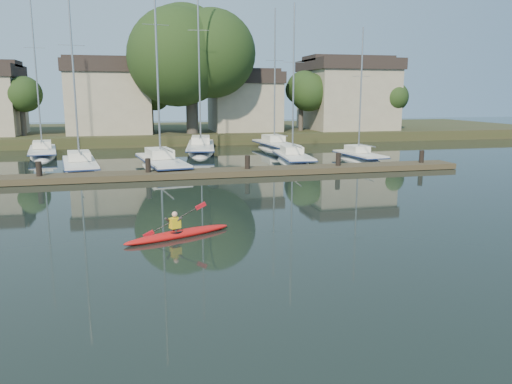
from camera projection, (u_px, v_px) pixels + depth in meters
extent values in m
plane|color=black|center=(251.00, 242.00, 16.83)|extent=(160.00, 160.00, 0.00)
ellipsoid|color=red|center=(179.00, 234.00, 17.40)|extent=(3.95, 2.08, 0.31)
cylinder|color=black|center=(175.00, 232.00, 17.30)|extent=(0.80, 0.80, 0.08)
imported|color=#292425|center=(175.00, 223.00, 17.24)|extent=(0.32, 0.38, 0.88)
cube|color=gold|center=(175.00, 223.00, 17.23)|extent=(0.41, 0.37, 0.36)
sphere|color=#E3A68E|center=(175.00, 214.00, 17.17)|extent=(0.20, 0.20, 0.20)
cube|color=#473C28|center=(199.00, 173.00, 30.14)|extent=(34.00, 2.00, 0.35)
cylinder|color=black|center=(40.00, 177.00, 28.06)|extent=(0.32, 0.32, 1.80)
cylinder|color=black|center=(148.00, 173.00, 29.43)|extent=(0.32, 0.32, 1.80)
cylinder|color=black|center=(247.00, 170.00, 30.81)|extent=(0.32, 0.32, 1.80)
cylinder|color=black|center=(338.00, 167.00, 32.19)|extent=(0.32, 0.32, 1.80)
cylinder|color=black|center=(421.00, 164.00, 33.57)|extent=(0.32, 0.32, 1.80)
ellipsoid|color=silver|center=(81.00, 175.00, 32.77)|extent=(3.25, 8.60, 1.88)
cube|color=silver|center=(80.00, 162.00, 32.60)|extent=(2.94, 7.09, 0.14)
cube|color=navy|center=(80.00, 163.00, 32.61)|extent=(3.04, 7.27, 0.08)
cube|color=silver|center=(79.00, 156.00, 32.99)|extent=(1.70, 2.52, 0.54)
cylinder|color=#9EA0A5|center=(73.00, 68.00, 31.68)|extent=(0.12, 0.12, 11.84)
cylinder|color=#9EA0A5|center=(80.00, 152.00, 31.30)|extent=(0.53, 3.17, 0.08)
cylinder|color=#9EA0A5|center=(72.00, 45.00, 31.40)|extent=(1.57, 0.26, 0.03)
ellipsoid|color=silver|center=(162.00, 174.00, 33.50)|extent=(3.71, 9.87, 2.04)
cube|color=silver|center=(161.00, 160.00, 33.31)|extent=(3.34, 8.14, 0.15)
cube|color=navy|center=(162.00, 161.00, 33.33)|extent=(3.45, 8.34, 0.09)
cube|color=silver|center=(159.00, 153.00, 33.76)|extent=(1.90, 2.90, 0.59)
cylinder|color=#9EA0A5|center=(157.00, 52.00, 32.22)|extent=(0.13, 0.13, 13.92)
cylinder|color=#9EA0A5|center=(166.00, 149.00, 31.83)|extent=(0.65, 3.63, 0.09)
cylinder|color=#9EA0A5|center=(156.00, 25.00, 31.90)|extent=(1.70, 0.30, 0.03)
ellipsoid|color=silver|center=(293.00, 167.00, 36.60)|extent=(2.71, 7.84, 1.83)
cube|color=silver|center=(293.00, 155.00, 36.43)|extent=(2.48, 6.46, 0.13)
cube|color=navy|center=(293.00, 156.00, 36.45)|extent=(2.57, 6.62, 0.08)
cube|color=silver|center=(292.00, 150.00, 36.81)|extent=(1.53, 2.27, 0.53)
cylinder|color=#9EA0A5|center=(293.00, 80.00, 35.63)|extent=(0.12, 0.12, 10.58)
cylinder|color=#9EA0A5|center=(297.00, 146.00, 35.17)|extent=(0.34, 2.92, 0.08)
cylinder|color=#9EA0A5|center=(294.00, 62.00, 35.39)|extent=(1.53, 0.17, 0.03)
ellipsoid|color=silver|center=(359.00, 165.00, 37.60)|extent=(2.43, 6.51, 1.73)
cube|color=silver|center=(360.00, 154.00, 37.44)|extent=(2.25, 5.36, 0.13)
cube|color=navy|center=(360.00, 155.00, 37.46)|extent=(2.33, 5.49, 0.07)
cube|color=silver|center=(357.00, 149.00, 37.74)|extent=(1.42, 1.88, 0.50)
cylinder|color=#9EA0A5|center=(361.00, 91.00, 36.74)|extent=(0.11, 0.11, 9.11)
cylinder|color=#9EA0A5|center=(367.00, 145.00, 36.41)|extent=(0.27, 2.42, 0.07)
cylinder|color=#9EA0A5|center=(361.00, 76.00, 36.53)|extent=(1.45, 0.15, 0.03)
ellipsoid|color=silver|center=(43.00, 160.00, 40.28)|extent=(3.35, 9.00, 1.86)
cube|color=silver|center=(42.00, 149.00, 40.11)|extent=(3.01, 7.42, 0.14)
cube|color=navy|center=(42.00, 150.00, 40.12)|extent=(3.12, 7.61, 0.08)
cube|color=silver|center=(42.00, 144.00, 40.52)|extent=(1.72, 2.64, 0.54)
cylinder|color=#9EA0A5|center=(36.00, 68.00, 39.12)|extent=(0.12, 0.12, 12.70)
cylinder|color=#9EA0A5|center=(41.00, 141.00, 38.76)|extent=(0.58, 3.32, 0.08)
cylinder|color=#9EA0A5|center=(34.00, 48.00, 38.82)|extent=(1.55, 0.26, 0.03)
ellipsoid|color=silver|center=(201.00, 156.00, 43.16)|extent=(3.83, 11.14, 2.07)
cube|color=silver|center=(201.00, 145.00, 42.97)|extent=(3.44, 9.17, 0.15)
cube|color=navy|center=(201.00, 146.00, 42.98)|extent=(3.56, 9.40, 0.09)
cube|color=silver|center=(201.00, 140.00, 43.53)|extent=(1.95, 3.24, 0.60)
cylinder|color=#9EA0A5|center=(199.00, 53.00, 41.80)|extent=(0.13, 0.13, 15.29)
cylinder|color=#9EA0A5|center=(200.00, 136.00, 41.20)|extent=(0.68, 4.12, 0.09)
cylinder|color=#9EA0A5|center=(198.00, 30.00, 41.45)|extent=(1.73, 0.28, 0.03)
ellipsoid|color=silver|center=(275.00, 153.00, 45.16)|extent=(2.94, 8.59, 2.00)
cube|color=silver|center=(275.00, 143.00, 44.98)|extent=(2.70, 7.07, 0.15)
cube|color=navy|center=(275.00, 144.00, 44.99)|extent=(2.80, 7.25, 0.08)
cube|color=silver|center=(273.00, 138.00, 45.37)|extent=(1.68, 2.48, 0.58)
cylinder|color=#9EA0A5|center=(275.00, 77.00, 44.08)|extent=(0.13, 0.13, 11.59)
cylinder|color=#9EA0A5|center=(280.00, 135.00, 43.64)|extent=(0.36, 3.20, 0.08)
cylinder|color=#9EA0A5|center=(275.00, 60.00, 43.82)|extent=(1.68, 0.18, 0.03)
cube|color=#2D371B|center=(167.00, 132.00, 58.71)|extent=(90.00, 24.00, 1.00)
cube|color=#AAA188|center=(110.00, 103.00, 50.93)|extent=(8.00, 8.00, 6.00)
cube|color=black|center=(108.00, 67.00, 50.23)|extent=(8.40, 8.40, 1.20)
cube|color=#AAA188|center=(244.00, 107.00, 54.24)|extent=(7.00, 7.00, 5.00)
cube|color=black|center=(244.00, 78.00, 53.65)|extent=(7.35, 7.35, 1.20)
cube|color=#AAA188|center=(347.00, 100.00, 56.86)|extent=(9.00, 9.00, 6.50)
cube|color=black|center=(348.00, 65.00, 56.12)|extent=(9.45, 9.45, 1.20)
cylinder|color=#48433A|center=(192.00, 108.00, 50.00)|extent=(1.20, 1.20, 5.00)
sphere|color=#1F3113|center=(191.00, 57.00, 49.04)|extent=(8.50, 8.50, 8.50)
cylinder|color=#48433A|center=(23.00, 120.00, 47.47)|extent=(0.48, 0.48, 3.00)
sphere|color=#1F3113|center=(21.00, 93.00, 46.99)|extent=(3.40, 3.40, 3.40)
cylinder|color=#48433A|center=(152.00, 120.00, 49.77)|extent=(0.38, 0.38, 2.80)
sphere|color=#1F3113|center=(151.00, 97.00, 49.35)|extent=(2.72, 2.72, 2.72)
cylinder|color=#48433A|center=(301.00, 116.00, 54.36)|extent=(0.50, 0.50, 3.20)
sphere|color=#1F3113|center=(301.00, 91.00, 53.85)|extent=(3.57, 3.57, 3.57)
cylinder|color=#48433A|center=(391.00, 118.00, 55.29)|extent=(0.41, 0.41, 2.60)
sphere|color=#1F3113|center=(392.00, 98.00, 54.88)|extent=(2.89, 2.89, 2.89)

